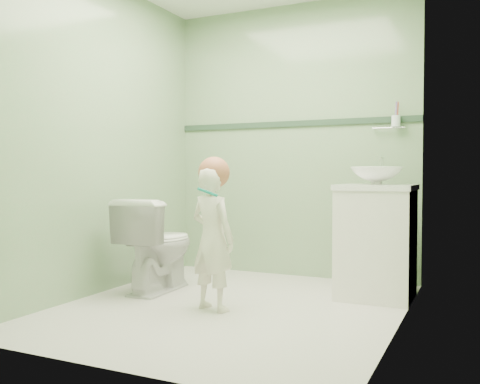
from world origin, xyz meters
The scene contains 12 objects.
ground centered at (0.00, 0.00, 0.00)m, with size 2.50×2.50×0.00m, color silver.
room_shell centered at (0.00, 0.00, 1.20)m, with size 2.50×2.54×2.40m.
trim_stripe centered at (0.00, 1.24, 1.35)m, with size 2.20×0.02×0.05m, color #2A4331.
vanity centered at (0.84, 0.70, 0.40)m, with size 0.52×0.50×0.80m, color white.
counter centered at (0.84, 0.70, 0.81)m, with size 0.54×0.52×0.04m, color white.
basin centered at (0.84, 0.70, 0.89)m, with size 0.37×0.37×0.13m, color white.
faucet centered at (0.84, 0.89, 0.97)m, with size 0.03×0.13×0.18m.
cup_holder centered at (0.89, 1.18, 1.33)m, with size 0.26×0.07×0.21m.
toilet centered at (-0.74, 0.23, 0.36)m, with size 0.40×0.71×0.72m, color white.
toddler centered at (-0.08, -0.10, 0.48)m, with size 0.35×0.23×0.95m, color white.
hair_cap centered at (-0.08, -0.08, 0.92)m, with size 0.21×0.21×0.21m, color #AE6244.
teal_toothbrush centered at (-0.05, -0.24, 0.80)m, with size 0.11×0.14×0.08m.
Camera 1 is at (1.54, -3.16, 0.91)m, focal length 39.13 mm.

